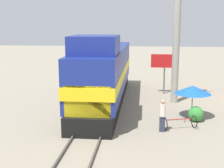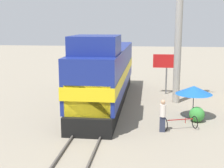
% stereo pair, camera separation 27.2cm
% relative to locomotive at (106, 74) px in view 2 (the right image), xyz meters
% --- Properties ---
extents(ground_plane, '(120.00, 120.00, 0.00)m').
position_rel_locomotive_xyz_m(ground_plane, '(0.00, -2.16, -2.16)').
color(ground_plane, gray).
extents(rail_near, '(0.08, 36.91, 0.15)m').
position_rel_locomotive_xyz_m(rail_near, '(-0.72, -2.16, -2.09)').
color(rail_near, '#4C4742').
rests_on(rail_near, ground_plane).
extents(rail_far, '(0.08, 36.91, 0.15)m').
position_rel_locomotive_xyz_m(rail_far, '(0.72, -2.16, -2.09)').
color(rail_far, '#4C4742').
rests_on(rail_far, ground_plane).
extents(locomotive, '(2.87, 15.32, 5.08)m').
position_rel_locomotive_xyz_m(locomotive, '(0.00, 0.00, 0.00)').
color(locomotive, black).
rests_on(locomotive, ground_plane).
extents(utility_pole, '(1.80, 0.51, 10.83)m').
position_rel_locomotive_xyz_m(utility_pole, '(5.11, 0.88, 3.29)').
color(utility_pole, '#9E998E').
rests_on(utility_pole, ground_plane).
extents(vendor_umbrella, '(2.24, 2.24, 2.02)m').
position_rel_locomotive_xyz_m(vendor_umbrella, '(5.84, -2.87, -0.39)').
color(vendor_umbrella, '#4C4C4C').
rests_on(vendor_umbrella, ground_plane).
extents(billboard_sign, '(2.24, 0.12, 3.29)m').
position_rel_locomotive_xyz_m(billboard_sign, '(4.53, 3.73, 0.35)').
color(billboard_sign, '#595959').
rests_on(billboard_sign, ground_plane).
extents(shrub_cluster, '(0.91, 0.91, 0.91)m').
position_rel_locomotive_xyz_m(shrub_cluster, '(5.97, -3.65, -1.71)').
color(shrub_cluster, '#388C38').
rests_on(shrub_cluster, ground_plane).
extents(person_bystander, '(0.34, 0.34, 1.78)m').
position_rel_locomotive_xyz_m(person_bystander, '(3.87, -5.65, -1.19)').
color(person_bystander, '#2D3347').
rests_on(person_bystander, ground_plane).
extents(bicycle, '(1.93, 1.24, 0.71)m').
position_rel_locomotive_xyz_m(bicycle, '(4.86, -5.15, -1.79)').
color(bicycle, black).
rests_on(bicycle, ground_plane).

